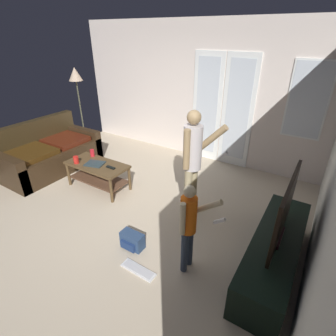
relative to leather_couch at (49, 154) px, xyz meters
name	(u,v)px	position (x,y,z in m)	size (l,w,h in m)	color
ground_plane	(113,210)	(2.03, -0.38, -0.32)	(5.50, 5.19, 0.02)	beige
wall_back_with_doors	(197,94)	(2.13, 2.18, 1.03)	(5.50, 0.09, 2.75)	silver
leather_couch	(49,154)	(0.00, 0.00, 0.00)	(0.98, 1.85, 0.93)	#332415
coffee_table	(98,170)	(1.37, -0.01, 0.03)	(1.10, 0.52, 0.46)	brown
tv_stand	(274,253)	(4.38, -0.23, -0.09)	(0.48, 1.80, 0.44)	black
flat_screen_tv	(285,211)	(4.38, -0.22, 0.51)	(0.08, 1.07, 0.75)	black
person_adult	(193,157)	(3.10, 0.17, 0.65)	(0.56, 0.44, 1.60)	tan
person_child	(189,222)	(3.55, -0.75, 0.36)	(0.46, 0.30, 1.12)	#2F3A4E
floor_lamp	(76,80)	(-0.35, 1.23, 1.22)	(0.30, 0.30, 1.80)	#32362A
backpack	(132,241)	(2.79, -0.85, -0.21)	(0.30, 0.19, 0.21)	navy
loose_keyboard	(138,270)	(3.09, -1.11, -0.30)	(0.44, 0.14, 0.02)	white
laptop_closed	(95,164)	(1.35, -0.04, 0.16)	(0.30, 0.24, 0.02)	#2D3C40
cup_near_edge	(76,160)	(1.05, -0.17, 0.21)	(0.09, 0.09, 0.12)	red
cup_by_laptop	(92,153)	(1.08, 0.18, 0.22)	(0.08, 0.08, 0.13)	red
tv_remote_black	(111,167)	(1.68, 0.00, 0.16)	(0.17, 0.05, 0.02)	black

